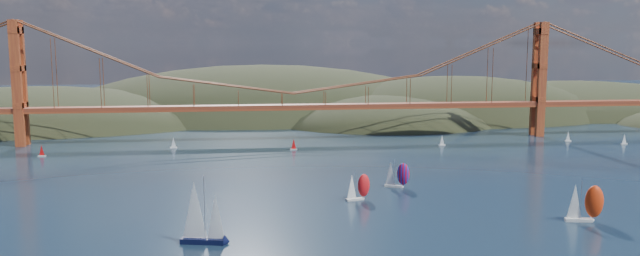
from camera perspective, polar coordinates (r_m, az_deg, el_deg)
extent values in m
ellipsoid|color=black|center=(388.98, -24.56, -1.25)|extent=(240.00, 140.00, 64.00)
ellipsoid|color=black|center=(411.86, -5.26, -0.90)|extent=(300.00, 180.00, 96.00)
ellipsoid|color=black|center=(404.26, 12.15, -0.70)|extent=(220.00, 140.00, 76.00)
ellipsoid|color=black|center=(360.93, 6.25, -0.79)|extent=(140.00, 110.00, 48.00)
ellipsoid|color=black|center=(459.11, 21.98, 0.26)|extent=(260.00, 160.00, 60.00)
cube|color=brown|center=(289.41, -2.50, 2.01)|extent=(440.00, 7.00, 1.60)
cube|color=maroon|center=(289.53, -2.50, 1.77)|extent=(440.00, 7.00, 0.80)
cube|color=maroon|center=(303.14, -25.80, 3.68)|extent=(4.00, 8.50, 55.00)
cube|color=maroon|center=(321.49, 19.38, 4.21)|extent=(4.00, 8.50, 55.00)
cube|color=black|center=(145.99, -10.64, -10.08)|extent=(10.46, 5.00, 1.21)
cylinder|color=#99999E|center=(143.65, -10.52, -7.10)|extent=(0.15, 0.15, 14.57)
cone|color=white|center=(144.49, -11.40, -7.33)|extent=(6.77, 6.77, 12.82)
cone|color=white|center=(143.56, -9.52, -7.99)|extent=(4.83, 4.83, 10.20)
cube|color=silver|center=(181.22, 3.19, -6.53)|extent=(5.48, 2.87, 0.63)
cylinder|color=#99999E|center=(180.33, 3.28, -5.20)|extent=(0.08, 0.08, 7.92)
cone|color=white|center=(179.89, 2.93, -5.36)|extent=(3.65, 3.65, 6.97)
ellipsoid|color=red|center=(181.58, 4.03, -5.25)|extent=(4.19, 3.25, 6.65)
cube|color=white|center=(173.33, 22.56, -7.76)|extent=(6.84, 3.10, 0.79)
cylinder|color=#99999E|center=(172.13, 22.76, -6.04)|extent=(0.10, 0.10, 9.91)
cone|color=white|center=(171.76, 22.26, -6.21)|extent=(4.35, 4.35, 8.72)
ellipsoid|color=red|center=(173.33, 23.79, -6.17)|extent=(5.10, 3.75, 8.33)
cube|color=silver|center=(198.43, 6.73, -5.30)|extent=(5.71, 3.51, 0.66)
cylinder|color=#99999E|center=(197.43, 6.83, -4.04)|extent=(0.08, 0.08, 8.30)
cone|color=white|center=(197.69, 6.46, -4.14)|extent=(4.04, 4.04, 7.30)
ellipsoid|color=red|center=(197.16, 7.62, -4.19)|extent=(4.50, 3.71, 6.97)
cube|color=silver|center=(273.30, -24.08, -2.34)|extent=(3.00, 1.00, 0.50)
cone|color=red|center=(272.93, -24.10, -1.86)|extent=(2.00, 2.00, 4.20)
cube|color=silver|center=(276.30, -13.24, -1.77)|extent=(3.00, 1.00, 0.50)
cone|color=white|center=(275.93, -13.26, -1.28)|extent=(2.00, 2.00, 4.20)
cube|color=silver|center=(309.24, 21.72, -1.11)|extent=(3.00, 1.00, 0.50)
cone|color=white|center=(308.91, 21.74, -0.68)|extent=(2.00, 2.00, 4.20)
cube|color=silver|center=(310.91, 26.04, -1.31)|extent=(3.00, 1.00, 0.50)
cone|color=white|center=(310.58, 26.06, -0.88)|extent=(2.00, 2.00, 4.20)
cube|color=silver|center=(281.04, 11.08, -1.54)|extent=(3.00, 1.00, 0.50)
cone|color=white|center=(280.68, 11.09, -1.07)|extent=(2.00, 2.00, 4.20)
cube|color=silver|center=(265.10, -2.42, -1.96)|extent=(3.00, 1.00, 0.50)
cone|color=red|center=(264.71, -2.42, -1.46)|extent=(2.00, 2.00, 4.20)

